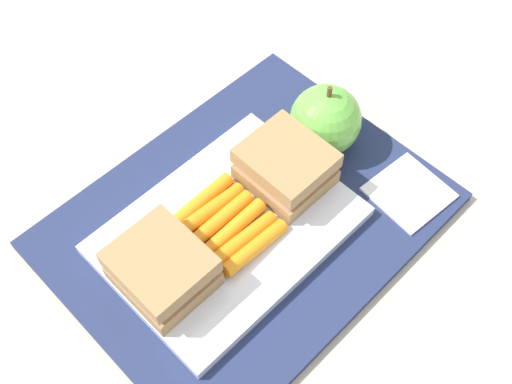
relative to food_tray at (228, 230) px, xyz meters
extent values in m
plane|color=#B7AD99|center=(0.03, 0.00, -0.02)|extent=(2.40, 2.40, 0.00)
cube|color=navy|center=(0.03, 0.00, -0.01)|extent=(0.36, 0.28, 0.01)
cube|color=white|center=(0.00, 0.00, 0.00)|extent=(0.23, 0.17, 0.01)
cube|color=#9E7A4C|center=(-0.08, 0.00, 0.01)|extent=(0.07, 0.08, 0.02)
cube|color=pink|center=(-0.08, 0.00, 0.03)|extent=(0.07, 0.07, 0.01)
cube|color=#9E7A4C|center=(-0.08, 0.00, 0.04)|extent=(0.07, 0.08, 0.02)
cube|color=#9E7A4C|center=(0.08, 0.00, 0.01)|extent=(0.07, 0.08, 0.02)
cube|color=pink|center=(0.08, 0.00, 0.03)|extent=(0.07, 0.07, 0.01)
cube|color=#9E7A4C|center=(0.08, 0.00, 0.04)|extent=(0.07, 0.08, 0.02)
cylinder|color=orange|center=(0.00, -0.04, 0.01)|extent=(0.08, 0.01, 0.02)
cylinder|color=orange|center=(0.00, -0.02, 0.01)|extent=(0.08, 0.01, 0.02)
cylinder|color=orange|center=(0.00, -0.01, 0.01)|extent=(0.08, 0.01, 0.02)
cylinder|color=orange|center=(0.00, 0.01, 0.01)|extent=(0.08, 0.01, 0.02)
cylinder|color=orange|center=(0.00, 0.02, 0.01)|extent=(0.08, 0.01, 0.02)
cylinder|color=orange|center=(0.00, 0.04, 0.01)|extent=(0.08, 0.01, 0.02)
sphere|color=#66B742|center=(0.15, 0.01, 0.03)|extent=(0.07, 0.07, 0.07)
cylinder|color=brown|center=(0.15, 0.01, 0.07)|extent=(0.01, 0.01, 0.01)
cube|color=white|center=(0.16, -0.09, 0.00)|extent=(0.08, 0.08, 0.00)
camera|label=1|loc=(-0.19, -0.23, 0.52)|focal=43.93mm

